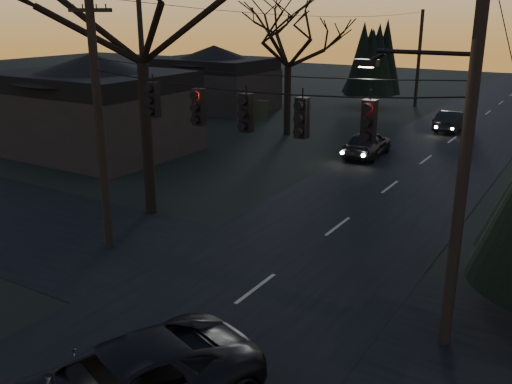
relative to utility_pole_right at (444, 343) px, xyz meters
The scene contains 12 objects.
main_road 11.41m from the utility_pole_right, 118.81° to the left, with size 8.00×120.00×0.02m, color black.
cross_road 5.50m from the utility_pole_right, behind, with size 60.00×7.00×0.02m, color black.
utility_pole_right is the anchor object (origin of this frame).
utility_pole_left 11.50m from the utility_pole_right, behind, with size 1.80×0.30×8.50m, color black, non-canonical shape.
utility_pole_far_l 37.79m from the utility_pole_right, 107.72° to the left, with size 0.30×0.30×8.00m, color black, non-canonical shape.
span_signal_assembly 7.81m from the utility_pole_right, behind, with size 11.50×0.44×1.53m.
bare_tree_dist 25.92m from the utility_pole_right, 127.52° to the left, with size 6.76×6.76×8.90m.
evergreen_dist 36.39m from the utility_pole_right, 113.84° to the left, with size 3.90×3.90×6.47m.
house_left_near 24.78m from the utility_pole_right, 156.04° to the left, with size 10.00×8.00×5.60m.
house_left_far 36.51m from the utility_pole_right, 134.44° to the left, with size 9.00×7.00×5.20m.
sedan_oncoming_a 19.08m from the utility_pole_right, 116.74° to the left, with size 1.76×4.36×1.49m, color black.
sedan_oncoming_b 27.71m from the utility_pole_right, 103.14° to the left, with size 1.44×4.13×1.36m, color black.
Camera 1 is at (7.98, -2.99, 7.88)m, focal length 40.00 mm.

